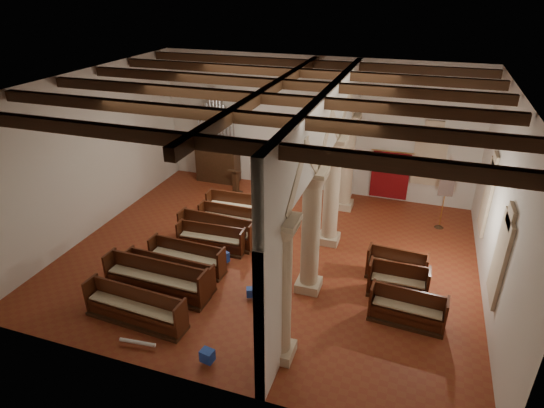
{
  "coord_description": "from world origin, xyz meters",
  "views": [
    {
      "loc": [
        4.44,
        -12.97,
        8.82
      ],
      "look_at": [
        -0.09,
        0.5,
        1.76
      ],
      "focal_mm": 30.0,
      "sensor_mm": 36.0,
      "label": 1
    }
  ],
  "objects": [
    {
      "name": "window_right_b",
      "position": [
        6.98,
        2.5,
        2.2
      ],
      "size": [
        0.03,
        1.0,
        2.2
      ],
      "primitive_type": "cube",
      "color": "#2F6B55",
      "rests_on": "wall_right"
    },
    {
      "name": "dossal_curtain",
      "position": [
        3.5,
        5.92,
        1.17
      ],
      "size": [
        1.8,
        0.07,
        2.17
      ],
      "color": "maroon",
      "rests_on": "floor"
    },
    {
      "name": "nave_pew_1",
      "position": [
        -2.6,
        -3.24,
        0.37
      ],
      "size": [
        3.4,
        0.85,
        1.13
      ],
      "rotation": [
        0.0,
        0.0,
        -0.03
      ],
      "color": "#381E11",
      "rests_on": "floor"
    },
    {
      "name": "processional_banner",
      "position": [
        5.71,
        3.98,
        0.8
      ],
      "size": [
        0.55,
        0.7,
        2.41
      ],
      "rotation": [
        0.0,
        0.0,
        0.08
      ],
      "color": "#381E11",
      "rests_on": "floor"
    },
    {
      "name": "window_right_a",
      "position": [
        6.98,
        -1.5,
        2.2
      ],
      "size": [
        0.03,
        1.0,
        2.2
      ],
      "primitive_type": "cube",
      "color": "#2F6B55",
      "rests_on": "wall_right"
    },
    {
      "name": "nave_pew_0",
      "position": [
        -2.47,
        -4.56,
        0.35
      ],
      "size": [
        3.14,
        0.9,
        1.07
      ],
      "rotation": [
        0.0,
        0.0,
        -0.06
      ],
      "color": "#381E11",
      "rests_on": "floor"
    },
    {
      "name": "ceiling_beams",
      "position": [
        0.0,
        0.0,
        5.82
      ],
      "size": [
        13.8,
        11.8,
        0.3
      ],
      "primitive_type": null,
      "color": "#381E11",
      "rests_on": "wall_back"
    },
    {
      "name": "tube_heater_a",
      "position": [
        -1.87,
        -5.43,
        0.16
      ],
      "size": [
        1.03,
        0.21,
        0.1
      ],
      "primitive_type": "cylinder",
      "rotation": [
        0.0,
        1.57,
        0.1
      ],
      "color": "silver",
      "rests_on": "floor"
    },
    {
      "name": "tube_heater_b",
      "position": [
        -1.72,
        -4.2,
        0.16
      ],
      "size": [
        1.06,
        0.13,
        0.11
      ],
      "primitive_type": "cylinder",
      "rotation": [
        0.0,
        1.57,
        -0.02
      ],
      "color": "white",
      "rests_on": "floor"
    },
    {
      "name": "hymnal_box_c",
      "position": [
        -1.33,
        -1.08,
        0.28
      ],
      "size": [
        0.45,
        0.42,
        0.37
      ],
      "primitive_type": "cube",
      "rotation": [
        0.0,
        0.0,
        -0.4
      ],
      "color": "#151693",
      "rests_on": "floor"
    },
    {
      "name": "pipe_organ",
      "position": [
        -4.5,
        5.5,
        1.37
      ],
      "size": [
        2.1,
        0.85,
        4.4
      ],
      "color": "#381E11",
      "rests_on": "floor"
    },
    {
      "name": "nave_pew_4",
      "position": [
        -2.1,
        -0.37,
        0.32
      ],
      "size": [
        2.51,
        0.75,
        0.96
      ],
      "rotation": [
        0.0,
        0.0,
        0.04
      ],
      "color": "#381E11",
      "rests_on": "floor"
    },
    {
      "name": "nave_pew_6",
      "position": [
        -1.99,
        1.2,
        0.33
      ],
      "size": [
        2.58,
        0.68,
        0.99
      ],
      "rotation": [
        0.0,
        0.0,
        -0.01
      ],
      "color": "#381E11",
      "rests_on": "floor"
    },
    {
      "name": "arcade",
      "position": [
        1.8,
        0.0,
        3.56
      ],
      "size": [
        0.9,
        11.9,
        6.0
      ],
      "color": "#C4B091",
      "rests_on": "floor"
    },
    {
      "name": "ceiling",
      "position": [
        0.0,
        0.0,
        6.0
      ],
      "size": [
        14.0,
        14.0,
        0.0
      ],
      "primitive_type": "plane",
      "rotation": [
        3.14,
        0.0,
        0.0
      ],
      "color": "#311C10",
      "rests_on": "wall_back"
    },
    {
      "name": "nave_pew_5",
      "position": [
        -2.13,
        0.15,
        0.36
      ],
      "size": [
        2.95,
        0.84,
        1.08
      ],
      "rotation": [
        0.0,
        0.0,
        -0.04
      ],
      "color": "#381E11",
      "rests_on": "floor"
    },
    {
      "name": "aisle_pew_1",
      "position": [
        4.47,
        -0.96,
        0.37
      ],
      "size": [
        1.79,
        0.73,
        1.08
      ],
      "rotation": [
        0.0,
        0.0,
        0.01
      ],
      "color": "#381E11",
      "rests_on": "floor"
    },
    {
      "name": "window_back",
      "position": [
        5.0,
        5.98,
        2.2
      ],
      "size": [
        1.0,
        0.03,
        2.2
      ],
      "primitive_type": "cube",
      "color": "#2F6B55",
      "rests_on": "wall_back"
    },
    {
      "name": "lectern",
      "position": [
        -3.1,
        4.31,
        0.52
      ],
      "size": [
        0.59,
        0.61,
        1.25
      ],
      "rotation": [
        0.0,
        0.0,
        -0.25
      ],
      "color": "#3D1F13",
      "rests_on": "floor"
    },
    {
      "name": "floor",
      "position": [
        0.0,
        0.0,
        0.0
      ],
      "size": [
        14.0,
        14.0,
        0.0
      ],
      "primitive_type": "plane",
      "color": "brown",
      "rests_on": "ground"
    },
    {
      "name": "nave_pew_2",
      "position": [
        -2.46,
        -2.72,
        0.32
      ],
      "size": [
        3.08,
        0.81,
        0.98
      ],
      "rotation": [
        0.0,
        0.0,
        -0.05
      ],
      "color": "#381E11",
      "rests_on": "floor"
    },
    {
      "name": "wall_front",
      "position": [
        0.0,
        -6.0,
        3.0
      ],
      "size": [
        14.0,
        0.02,
        6.0
      ],
      "primitive_type": "cube",
      "color": "silver",
      "rests_on": "floor"
    },
    {
      "name": "aisle_pew_0",
      "position": [
        4.82,
        -2.15,
        0.35
      ],
      "size": [
        2.14,
        0.82,
        1.04
      ],
      "rotation": [
        0.0,
        0.0,
        -0.06
      ],
      "color": "#381E11",
      "rests_on": "floor"
    },
    {
      "name": "wall_back",
      "position": [
        0.0,
        6.0,
        3.0
      ],
      "size": [
        14.0,
        0.02,
        6.0
      ],
      "primitive_type": "cube",
      "color": "silver",
      "rests_on": "floor"
    },
    {
      "name": "hymnal_box_a",
      "position": [
        0.15,
        -5.36,
        0.26
      ],
      "size": [
        0.37,
        0.32,
        0.33
      ],
      "primitive_type": "cube",
      "rotation": [
        0.0,
        0.0,
        -0.15
      ],
      "color": "navy",
      "rests_on": "floor"
    },
    {
      "name": "wall_left",
      "position": [
        -7.0,
        0.0,
        3.0
      ],
      "size": [
        0.02,
        12.0,
        6.0
      ],
      "primitive_type": "cube",
      "color": "silver",
      "rests_on": "floor"
    },
    {
      "name": "wall_right",
      "position": [
        7.0,
        0.0,
        3.0
      ],
      "size": [
        0.02,
        12.0,
        6.0
      ],
      "primitive_type": "cube",
      "color": "silver",
      "rests_on": "floor"
    },
    {
      "name": "nave_pew_7",
      "position": [
        -2.02,
        2.15,
        0.36
      ],
      "size": [
        2.76,
        0.81,
        1.09
      ],
      "rotation": [
        0.0,
        0.0,
        0.03
      ],
      "color": "#381E11",
      "rests_on": "floor"
    },
    {
      "name": "hymnal_box_b",
      "position": [
        0.26,
        -2.55,
        0.24
      ],
      "size": [
        0.35,
        0.32,
        0.28
      ],
      "primitive_type": "cube",
      "rotation": [
        0.0,
        0.0,
        0.41
      ],
      "color": "navy",
      "rests_on": "floor"
    },
    {
      "name": "nave_pew_3",
      "position": [
        -2.33,
        -1.76,
        0.33
      ],
      "size": [
        2.66,
        0.76,
        1.01
      ],
      "rotation": [
        0.0,
        0.0,
        -0.03
      ],
      "color": "#381E11",
      "rests_on": "floor"
    },
    {
      "name": "aisle_pew_2",
      "position": [
        4.36,
        -0.07,
        0.34
      ],
      "size": [
        1.93,
        0.78,
        1.02
      ],
      "rotation": [
        0.0,
        0.0,
        -0.05
      ],
      "color": "#381E11",
      "rests_on": "floor"
    }
  ]
}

